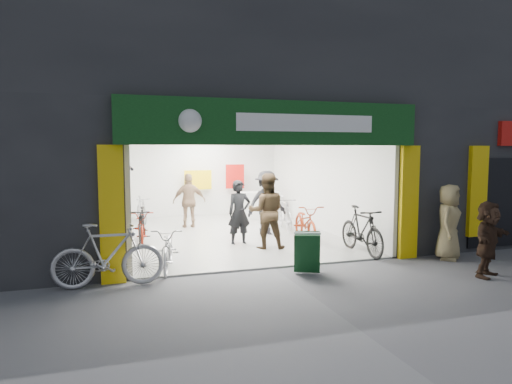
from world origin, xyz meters
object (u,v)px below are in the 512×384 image
bike_right_front (362,231)px  pedestrian_near (449,222)px  bike_left_front (169,248)px  parked_bike (108,255)px  sandwich_board (307,251)px

bike_right_front → pedestrian_near: pedestrian_near is taller
bike_left_front → bike_right_front: size_ratio=0.92×
parked_bike → pedestrian_near: (7.40, -0.13, 0.26)m
parked_bike → pedestrian_near: 7.41m
bike_left_front → parked_bike: parked_bike is taller
pedestrian_near → sandwich_board: size_ratio=2.13×
bike_left_front → pedestrian_near: bearing=1.7°
sandwich_board → parked_bike: bearing=-158.1°
pedestrian_near → sandwich_board: 3.57m
bike_left_front → bike_right_front: bearing=11.1°
parked_bike → pedestrian_near: pedestrian_near is taller
bike_left_front → sandwich_board: (2.66, -1.10, -0.02)m
bike_left_front → parked_bike: (-1.20, -0.90, 0.13)m
bike_left_front → pedestrian_near: size_ratio=1.02×
parked_bike → sandwich_board: size_ratio=2.45×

